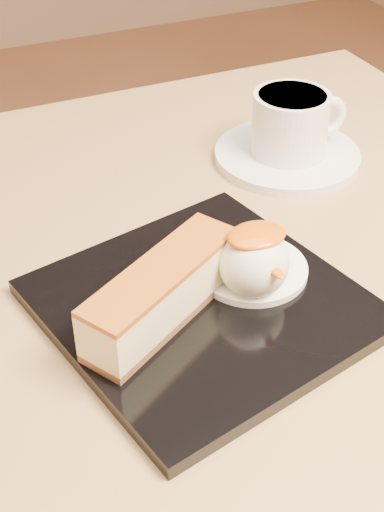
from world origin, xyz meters
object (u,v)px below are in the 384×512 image
cheesecake (162,292)px  saucer (287,156)px  dessert_plate (203,305)px  coffee_cup (292,122)px  ice_cream_scoop (254,262)px  table (204,429)px

cheesecake → saucer: size_ratio=0.96×
dessert_plate → cheesecake: 0.05m
dessert_plate → coffee_cup: 0.26m
ice_cream_scoop → coffee_cup: size_ratio=0.53×
ice_cream_scoop → saucer: (0.14, 0.18, -0.03)m
dessert_plate → cheesecake: cheesecake is taller
saucer → coffee_cup: bearing=-2.7°
coffee_cup → dessert_plate: bearing=-132.9°
dessert_plate → saucer: dessert_plate is taller
cheesecake → coffee_cup: size_ratio=1.39×
dessert_plate → ice_cream_scoop: 0.05m
coffee_cup → saucer: bearing=180.0°
cheesecake → ice_cream_scoop: ice_cream_scoop is taller
dessert_plate → ice_cream_scoop: bearing=-7.1°
table → dessert_plate: 0.16m
cheesecake → dessert_plate: bearing=-22.0°
table → cheesecake: bearing=-161.9°
dessert_plate → coffee_cup: bearing=44.4°
dessert_plate → coffee_cup: coffee_cup is taller
ice_cream_scoop → coffee_cup: bearing=52.3°
table → dessert_plate: dessert_plate is taller
table → ice_cream_scoop: 0.20m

